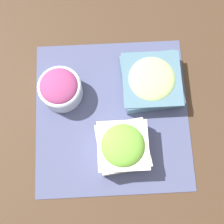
% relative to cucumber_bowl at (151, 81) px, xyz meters
% --- Properties ---
extents(ground_plane, '(3.00, 3.00, 0.00)m').
position_rel_cucumber_bowl_xyz_m(ground_plane, '(-0.09, 0.12, -0.04)').
color(ground_plane, '#422D1E').
extents(placemat, '(0.47, 0.45, 0.00)m').
position_rel_cucumber_bowl_xyz_m(placemat, '(-0.09, 0.12, -0.03)').
color(placemat, '#474C70').
rests_on(placemat, ground_plane).
extents(cucumber_bowl, '(0.18, 0.18, 0.06)m').
position_rel_cucumber_bowl_xyz_m(cucumber_bowl, '(0.00, 0.00, 0.00)').
color(cucumber_bowl, slate).
rests_on(cucumber_bowl, placemat).
extents(onion_bowl, '(0.13, 0.13, 0.08)m').
position_rel_cucumber_bowl_xyz_m(onion_bowl, '(-0.02, 0.27, 0.01)').
color(onion_bowl, silver).
rests_on(onion_bowl, placemat).
extents(lettuce_bowl, '(0.15, 0.15, 0.09)m').
position_rel_cucumber_bowl_xyz_m(lettuce_bowl, '(-0.19, 0.10, 0.01)').
color(lettuce_bowl, white).
rests_on(lettuce_bowl, placemat).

